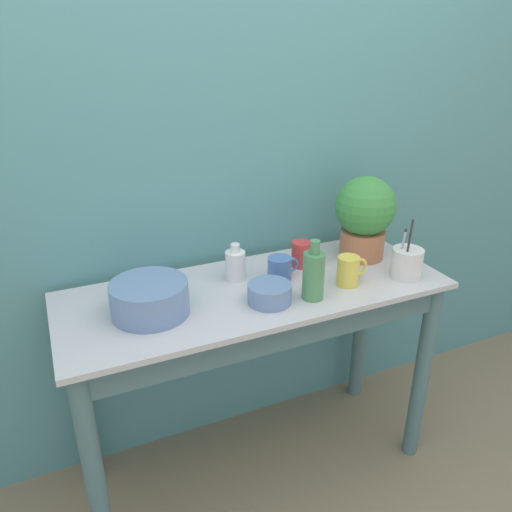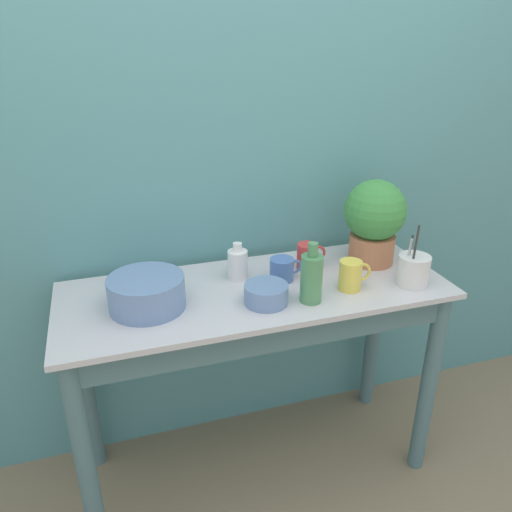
{
  "view_description": "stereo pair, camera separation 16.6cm",
  "coord_description": "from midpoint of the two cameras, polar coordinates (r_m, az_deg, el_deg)",
  "views": [
    {
      "loc": [
        -0.61,
        -1.13,
        1.61
      ],
      "look_at": [
        0.0,
        0.25,
        0.93
      ],
      "focal_mm": 35.0,
      "sensor_mm": 36.0,
      "label": 1
    },
    {
      "loc": [
        -0.46,
        -1.19,
        1.61
      ],
      "look_at": [
        0.0,
        0.25,
        0.93
      ],
      "focal_mm": 35.0,
      "sensor_mm": 36.0,
      "label": 2
    }
  ],
  "objects": [
    {
      "name": "ground_plane",
      "position": [
        2.05,
        0.63,
        -27.28
      ],
      "size": [
        12.0,
        12.0,
        0.0
      ],
      "primitive_type": "plane",
      "color": "#7F7056"
    },
    {
      "name": "wall_back",
      "position": [
        1.85,
        -6.59,
        11.38
      ],
      "size": [
        6.0,
        0.05,
        2.4
      ],
      "color": "teal",
      "rests_on": "ground_plane"
    },
    {
      "name": "counter_table",
      "position": [
        1.78,
        -2.41,
        -9.15
      ],
      "size": [
        1.33,
        0.51,
        0.81
      ],
      "color": "slate",
      "rests_on": "ground_plane"
    },
    {
      "name": "potted_plant",
      "position": [
        1.91,
        9.9,
        4.65
      ],
      "size": [
        0.23,
        0.23,
        0.32
      ],
      "color": "#B7704C",
      "rests_on": "counter_table"
    },
    {
      "name": "bowl_wash_large",
      "position": [
        1.59,
        -15.02,
        -4.77
      ],
      "size": [
        0.24,
        0.24,
        0.11
      ],
      "color": "#6684B2",
      "rests_on": "counter_table"
    },
    {
      "name": "bottle_tall",
      "position": [
        1.61,
        3.68,
        -2.21
      ],
      "size": [
        0.07,
        0.07,
        0.2
      ],
      "color": "#4C8C59",
      "rests_on": "counter_table"
    },
    {
      "name": "bottle_short",
      "position": [
        1.75,
        -5.08,
        -1.05
      ],
      "size": [
        0.07,
        0.07,
        0.13
      ],
      "color": "white",
      "rests_on": "counter_table"
    },
    {
      "name": "mug_yellow",
      "position": [
        1.73,
        7.88,
        -1.72
      ],
      "size": [
        0.12,
        0.08,
        0.1
      ],
      "color": "#E5CC4C",
      "rests_on": "counter_table"
    },
    {
      "name": "mug_red",
      "position": [
        1.85,
        2.76,
        0.19
      ],
      "size": [
        0.11,
        0.08,
        0.1
      ],
      "color": "#C63838",
      "rests_on": "counter_table"
    },
    {
      "name": "mug_blue",
      "position": [
        1.75,
        0.08,
        -1.46
      ],
      "size": [
        0.12,
        0.08,
        0.08
      ],
      "color": "#4C70B7",
      "rests_on": "counter_table"
    },
    {
      "name": "bowl_small_blue",
      "position": [
        1.61,
        -1.5,
        -4.38
      ],
      "size": [
        0.14,
        0.14,
        0.06
      ],
      "color": "#6684B2",
      "rests_on": "counter_table"
    },
    {
      "name": "utensil_cup",
      "position": [
        1.82,
        14.38,
        -0.82
      ],
      "size": [
        0.11,
        0.11,
        0.23
      ],
      "color": "silver",
      "rests_on": "counter_table"
    }
  ]
}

